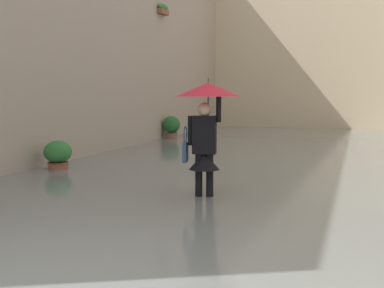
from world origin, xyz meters
name	(u,v)px	position (x,y,z in m)	size (l,w,h in m)	color
ground_plane	(256,157)	(0.00, -10.74, 0.00)	(60.00, 60.00, 0.00)	#605B56
flood_water	(256,155)	(0.00, -10.74, 0.06)	(9.12, 27.47, 0.12)	slate
building_facade_right	(94,18)	(5.06, -10.73, 4.08)	(2.04, 25.47, 8.17)	#A89989
building_facade_far	(303,13)	(0.00, -22.37, 5.64)	(11.92, 1.80, 11.28)	beige
person_wading	(206,115)	(-0.39, -4.36, 1.45)	(1.06, 1.06, 2.04)	#4C4233
potted_plant_far_right	(171,127)	(3.84, -14.23, 0.54)	(0.63, 0.63, 0.94)	brown
potted_plant_near_right	(58,155)	(3.61, -6.28, 0.42)	(0.63, 0.63, 0.75)	brown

